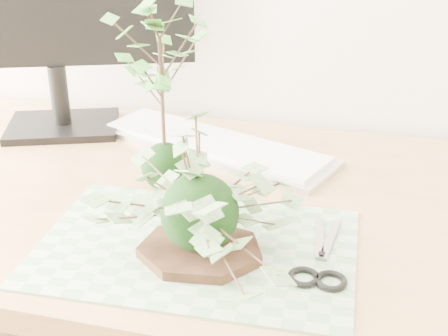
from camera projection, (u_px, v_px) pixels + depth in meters
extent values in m
cube|color=tan|center=(194.00, 204.00, 1.06)|extent=(1.60, 0.70, 0.04)
cube|color=#689C6C|center=(197.00, 247.00, 0.90)|extent=(0.47, 0.32, 0.00)
cylinder|color=black|center=(200.00, 251.00, 0.87)|extent=(0.20, 0.20, 0.01)
sphere|color=black|center=(200.00, 213.00, 0.85)|extent=(0.11, 0.11, 0.11)
sphere|color=black|center=(165.00, 166.00, 1.05)|extent=(0.08, 0.08, 0.08)
cylinder|color=#402B1C|center=(162.00, 100.00, 1.00)|extent=(0.01, 0.01, 0.20)
cube|color=beige|center=(214.00, 146.00, 1.22)|extent=(0.51, 0.30, 0.01)
cube|color=white|center=(214.00, 141.00, 1.21)|extent=(0.47, 0.27, 0.01)
cube|color=black|center=(63.00, 126.00, 1.31)|extent=(0.27, 0.23, 0.02)
cylinder|color=black|center=(60.00, 95.00, 1.28)|extent=(0.04, 0.04, 0.12)
cube|color=gray|center=(320.00, 239.00, 0.91)|extent=(0.02, 0.11, 0.00)
cube|color=gray|center=(331.00, 240.00, 0.91)|extent=(0.02, 0.11, 0.00)
torus|color=black|center=(303.00, 277.00, 0.82)|extent=(0.04, 0.04, 0.01)
torus|color=black|center=(330.00, 281.00, 0.82)|extent=(0.04, 0.04, 0.01)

